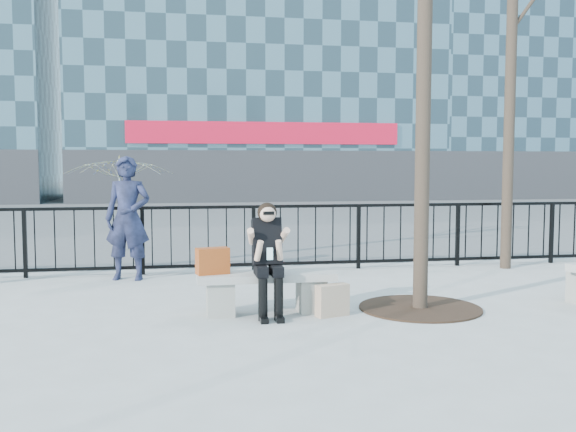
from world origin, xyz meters
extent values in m
plane|color=gray|center=(0.00, 0.00, 0.00)|extent=(120.00, 120.00, 0.00)
cube|color=#474747|center=(0.00, 15.00, 0.00)|extent=(60.00, 23.00, 0.01)
cube|color=black|center=(0.00, 3.00, 1.08)|extent=(14.00, 0.05, 0.05)
cube|color=black|center=(0.00, 3.00, 0.12)|extent=(14.00, 0.05, 0.05)
cube|color=#2D2D30|center=(3.00, 21.96, 1.20)|extent=(18.00, 0.08, 2.40)
cube|color=#B80C26|center=(3.00, 21.90, 3.20)|extent=(12.60, 0.12, 1.00)
cube|color=#496975|center=(20.00, 27.00, 10.00)|extent=(16.00, 10.00, 20.00)
cylinder|color=black|center=(4.50, 2.60, 3.50)|extent=(0.18, 0.18, 7.00)
cylinder|color=black|center=(1.90, -0.10, 0.01)|extent=(1.50, 1.50, 0.02)
cube|color=slate|center=(-0.55, 0.00, 0.20)|extent=(0.32, 0.38, 0.40)
cube|color=slate|center=(0.55, 0.00, 0.20)|extent=(0.32, 0.38, 0.40)
cube|color=gray|center=(0.00, 0.00, 0.45)|extent=(1.65, 0.46, 0.09)
cube|color=#9E3E13|center=(-0.64, 0.02, 0.65)|extent=(0.41, 0.26, 0.31)
cube|color=#C5A98B|center=(0.74, -0.28, 0.19)|extent=(0.42, 0.27, 0.38)
imported|color=black|center=(-1.79, 2.58, 0.95)|extent=(0.78, 0.60, 1.91)
imported|color=yellow|center=(-2.21, 5.95, 0.98)|extent=(2.61, 2.64, 1.96)
camera|label=1|loc=(-1.03, -7.50, 1.79)|focal=40.00mm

